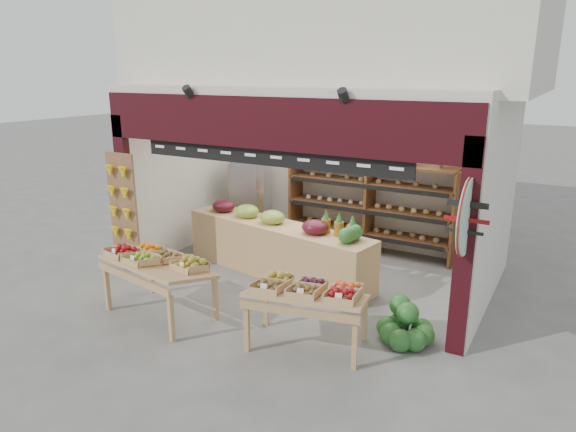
# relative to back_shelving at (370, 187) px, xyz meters

# --- Properties ---
(ground) EXTENTS (60.00, 60.00, 0.00)m
(ground) POSITION_rel_back_shelving_xyz_m (-0.44, -1.94, -1.24)
(ground) COLOR #61615D
(ground) RESTS_ON ground
(shop_structure) EXTENTS (6.36, 5.12, 5.40)m
(shop_structure) POSITION_rel_back_shelving_xyz_m (-0.44, -0.32, 2.68)
(shop_structure) COLOR silver
(shop_structure) RESTS_ON ground
(banana_board) EXTENTS (0.60, 0.15, 1.80)m
(banana_board) POSITION_rel_back_shelving_xyz_m (-3.17, -3.11, -0.12)
(banana_board) COLOR olive
(banana_board) RESTS_ON ground
(gift_sign) EXTENTS (0.04, 0.93, 0.92)m
(gift_sign) POSITION_rel_back_shelving_xyz_m (2.31, -3.08, 0.51)
(gift_sign) COLOR #B6E4C7
(gift_sign) RESTS_ON ground
(back_shelving) EXTENTS (3.22, 0.53, 1.97)m
(back_shelving) POSITION_rel_back_shelving_xyz_m (0.00, 0.00, 0.00)
(back_shelving) COLOR brown
(back_shelving) RESTS_ON ground
(refrigerator) EXTENTS (0.82, 0.82, 1.69)m
(refrigerator) POSITION_rel_back_shelving_xyz_m (-2.32, -0.49, -0.39)
(refrigerator) COLOR #ADB0B4
(refrigerator) RESTS_ON ground
(cardboard_stack) EXTENTS (1.03, 0.84, 0.65)m
(cardboard_stack) POSITION_rel_back_shelving_xyz_m (-1.63, -1.66, -1.00)
(cardboard_stack) COLOR beige
(cardboard_stack) RESTS_ON ground
(mid_counter) EXTENTS (3.60, 1.29, 1.10)m
(mid_counter) POSITION_rel_back_shelving_xyz_m (-0.89, -1.91, -0.76)
(mid_counter) COLOR tan
(mid_counter) RESTS_ON ground
(display_table_left) EXTENTS (1.67, 1.11, 1.00)m
(display_table_left) POSITION_rel_back_shelving_xyz_m (-1.62, -3.99, -0.47)
(display_table_left) COLOR tan
(display_table_left) RESTS_ON ground
(display_table_right) EXTENTS (1.58, 1.10, 0.94)m
(display_table_right) POSITION_rel_back_shelving_xyz_m (0.65, -3.76, -0.51)
(display_table_right) COLOR tan
(display_table_right) RESTS_ON ground
(watermelon_pile) EXTENTS (0.75, 0.72, 0.54)m
(watermelon_pile) POSITION_rel_back_shelving_xyz_m (1.69, -3.06, -1.04)
(watermelon_pile) COLOR #1A501B
(watermelon_pile) RESTS_ON ground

